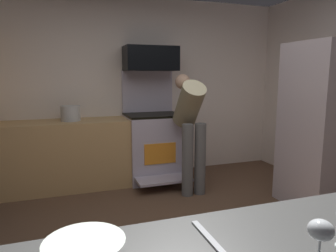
{
  "coord_description": "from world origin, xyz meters",
  "views": [
    {
      "loc": [
        -0.85,
        -2.25,
        1.49
      ],
      "look_at": [
        0.04,
        0.3,
        1.05
      ],
      "focal_mm": 33.41,
      "sensor_mm": 36.0,
      "label": 1
    }
  ],
  "objects_px": {
    "mixing_bowl_small": "(84,250)",
    "wine_glass_mid": "(321,232)",
    "microwave": "(151,59)",
    "person_cook": "(190,123)",
    "oven_range": "(153,144)",
    "stock_pot": "(71,113)",
    "refrigerator": "(329,126)"
  },
  "relations": [
    {
      "from": "oven_range",
      "to": "refrigerator",
      "type": "bearing_deg",
      "value": -42.85
    },
    {
      "from": "stock_pot",
      "to": "wine_glass_mid",
      "type": "bearing_deg",
      "value": -79.94
    },
    {
      "from": "mixing_bowl_small",
      "to": "stock_pot",
      "type": "height_order",
      "value": "stock_pot"
    },
    {
      "from": "microwave",
      "to": "person_cook",
      "type": "xyz_separation_m",
      "value": [
        0.3,
        -0.73,
        -0.83
      ]
    },
    {
      "from": "oven_range",
      "to": "mixing_bowl_small",
      "type": "relative_size",
      "value": 5.82
    },
    {
      "from": "person_cook",
      "to": "oven_range",
      "type": "bearing_deg",
      "value": 115.41
    },
    {
      "from": "refrigerator",
      "to": "mixing_bowl_small",
      "type": "relative_size",
      "value": 6.93
    },
    {
      "from": "refrigerator",
      "to": "person_cook",
      "type": "height_order",
      "value": "refrigerator"
    },
    {
      "from": "mixing_bowl_small",
      "to": "wine_glass_mid",
      "type": "height_order",
      "value": "wine_glass_mid"
    },
    {
      "from": "wine_glass_mid",
      "to": "oven_range",
      "type": "bearing_deg",
      "value": 82.1
    },
    {
      "from": "mixing_bowl_small",
      "to": "stock_pot",
      "type": "xyz_separation_m",
      "value": [
        0.08,
        3.26,
        0.07
      ]
    },
    {
      "from": "oven_range",
      "to": "stock_pot",
      "type": "bearing_deg",
      "value": 179.39
    },
    {
      "from": "oven_range",
      "to": "microwave",
      "type": "bearing_deg",
      "value": 90.0
    },
    {
      "from": "wine_glass_mid",
      "to": "person_cook",
      "type": "bearing_deg",
      "value": 74.65
    },
    {
      "from": "stock_pot",
      "to": "person_cook",
      "type": "bearing_deg",
      "value": -24.61
    },
    {
      "from": "oven_range",
      "to": "mixing_bowl_small",
      "type": "distance_m",
      "value": 3.49
    },
    {
      "from": "oven_range",
      "to": "wine_glass_mid",
      "type": "distance_m",
      "value": 3.58
    },
    {
      "from": "oven_range",
      "to": "person_cook",
      "type": "height_order",
      "value": "oven_range"
    },
    {
      "from": "wine_glass_mid",
      "to": "microwave",
      "type": "bearing_deg",
      "value": 82.3
    },
    {
      "from": "oven_range",
      "to": "refrigerator",
      "type": "xyz_separation_m",
      "value": [
        1.64,
        -1.52,
        0.41
      ]
    },
    {
      "from": "oven_range",
      "to": "microwave",
      "type": "distance_m",
      "value": 1.21
    },
    {
      "from": "person_cook",
      "to": "stock_pot",
      "type": "bearing_deg",
      "value": 155.39
    },
    {
      "from": "microwave",
      "to": "wine_glass_mid",
      "type": "relative_size",
      "value": 5.12
    },
    {
      "from": "microwave",
      "to": "refrigerator",
      "type": "xyz_separation_m",
      "value": [
        1.64,
        -1.61,
        -0.8
      ]
    },
    {
      "from": "person_cook",
      "to": "wine_glass_mid",
      "type": "relative_size",
      "value": 10.42
    },
    {
      "from": "refrigerator",
      "to": "wine_glass_mid",
      "type": "relative_size",
      "value": 12.78
    },
    {
      "from": "microwave",
      "to": "person_cook",
      "type": "distance_m",
      "value": 1.14
    },
    {
      "from": "microwave",
      "to": "oven_range",
      "type": "bearing_deg",
      "value": -90.0
    },
    {
      "from": "microwave",
      "to": "stock_pot",
      "type": "height_order",
      "value": "microwave"
    },
    {
      "from": "microwave",
      "to": "wine_glass_mid",
      "type": "xyz_separation_m",
      "value": [
        -0.49,
        -3.61,
        -0.72
      ]
    },
    {
      "from": "oven_range",
      "to": "person_cook",
      "type": "bearing_deg",
      "value": -64.59
    },
    {
      "from": "oven_range",
      "to": "person_cook",
      "type": "distance_m",
      "value": 0.8
    }
  ]
}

